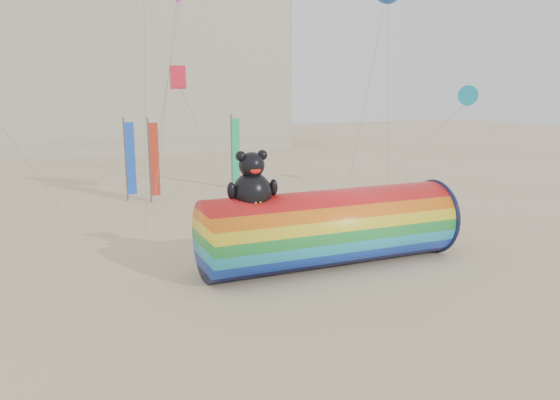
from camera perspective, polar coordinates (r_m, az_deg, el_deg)
name	(u,v)px	position (r m, az deg, el deg)	size (l,w,h in m)	color
ground	(284,267)	(21.72, 0.37, -7.06)	(160.00, 160.00, 0.00)	#CCB58C
windsock_assembly	(330,226)	(21.73, 5.25, -2.70)	(10.46, 3.19, 4.82)	red
kite_handler	(414,211)	(28.18, 13.81, -1.17)	(0.64, 0.42, 1.75)	#54545B
fabric_bundle	(434,230)	(27.71, 15.78, -2.99)	(2.62, 1.35, 0.41)	#400B0D
festival_banners	(175,156)	(35.89, -10.91, 4.51)	(8.06, 2.66, 5.20)	#59595E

